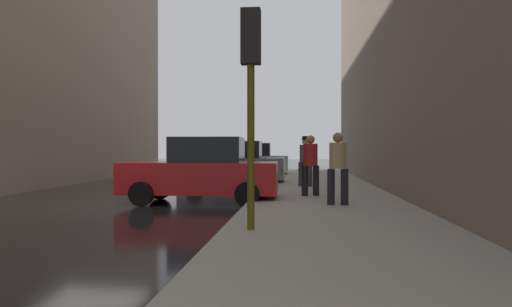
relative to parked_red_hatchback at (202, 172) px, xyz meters
name	(u,v)px	position (x,y,z in m)	size (l,w,h in m)	color
ground_plane	(92,206)	(-2.65, -1.09, -0.85)	(120.00, 120.00, 0.00)	black
sidewalk	(328,206)	(3.35, -1.09, -0.77)	(4.00, 40.00, 0.15)	gray
parked_red_hatchback	(202,172)	(0.00, 0.00, 0.00)	(4.22, 2.10, 1.79)	#B2191E
parked_gray_coupe	(234,164)	(0.00, 6.64, 0.00)	(4.21, 2.07, 1.79)	slate
parked_silver_sedan	(250,160)	(0.00, 13.57, 0.00)	(4.25, 2.14, 1.79)	#B7BABF
fire_hydrant	(278,173)	(1.80, 6.88, -0.35)	(0.42, 0.22, 0.70)	red
traffic_light	(251,70)	(1.85, -5.33, 1.91)	(0.32, 0.32, 3.60)	#514C0F
pedestrian_with_beanie	(305,158)	(2.87, 4.23, 0.29)	(0.53, 0.48, 1.78)	#333338
pedestrian_in_tan_coat	(338,164)	(3.55, -1.55, 0.26)	(0.50, 0.40, 1.71)	black
pedestrian_in_red_jacket	(310,162)	(2.97, 0.74, 0.26)	(0.52, 0.46, 1.71)	black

